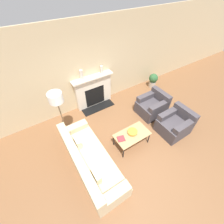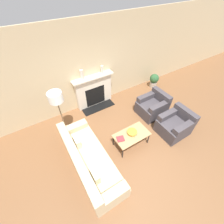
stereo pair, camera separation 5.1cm
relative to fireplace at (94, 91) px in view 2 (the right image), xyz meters
The scene contains 13 objects.
ground_plane 2.51m from the fireplace, 88.77° to the right, with size 18.00×18.00×0.00m, color brown.
wall_back 0.89m from the fireplace, 69.99° to the left, with size 18.00×0.06×2.90m.
fireplace is the anchor object (origin of this frame).
couch 2.55m from the fireplace, 120.39° to the right, with size 0.84×2.30×0.79m.
armchair_near 2.94m from the fireplace, 59.45° to the right, with size 0.89×0.79×0.80m.
armchair_far 2.14m from the fireplace, 45.59° to the right, with size 0.89×0.79×0.80m.
coffee_table 2.19m from the fireplace, 88.44° to the right, with size 0.99×0.56×0.45m.
bowl 2.15m from the fireplace, 87.55° to the right, with size 0.28×0.28×0.08m.
book 2.17m from the fireplace, 97.84° to the right, with size 0.25×0.24×0.02m.
floor_lamp 1.82m from the fireplace, 149.41° to the right, with size 0.37×0.37×1.62m.
mantel_vase_left 0.85m from the fireplace, behind, with size 0.12×0.12×0.33m.
mantel_vase_center_left 0.83m from the fireplace, ahead, with size 0.10×0.10×0.27m.
potted_plant 2.68m from the fireplace, ahead, with size 0.37×0.37×0.60m.
Camera 2 is at (-1.79, -1.60, 3.83)m, focal length 24.00 mm.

